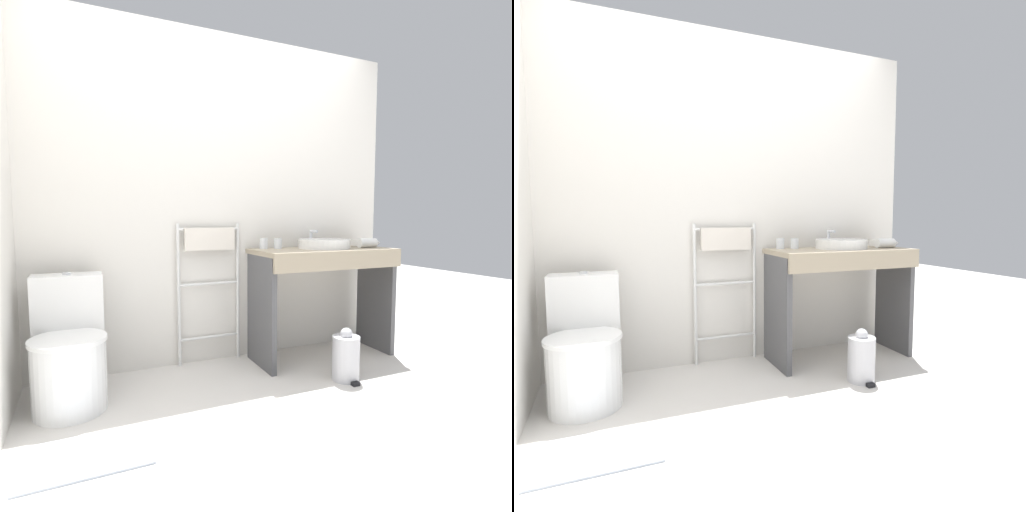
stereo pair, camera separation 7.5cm
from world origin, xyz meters
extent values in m
plane|color=silver|center=(0.00, 0.00, 0.00)|extent=(12.00, 12.00, 0.00)
cube|color=silver|center=(0.00, 1.30, 1.21)|extent=(2.90, 0.12, 2.42)
cylinder|color=white|center=(-1.04, 0.78, 0.20)|extent=(0.39, 0.39, 0.40)
cylinder|color=white|center=(-1.04, 0.78, 0.41)|extent=(0.41, 0.41, 0.02)
cube|color=white|center=(-1.04, 1.05, 0.56)|extent=(0.40, 0.18, 0.34)
cylinder|color=silver|center=(-1.04, 1.05, 0.74)|extent=(0.05, 0.05, 0.01)
cylinder|color=silver|center=(-0.32, 1.21, 0.52)|extent=(0.02, 0.02, 1.04)
cylinder|color=silver|center=(0.13, 1.21, 0.52)|extent=(0.02, 0.02, 1.04)
cylinder|color=silver|center=(-0.10, 1.21, 0.19)|extent=(0.46, 0.02, 0.02)
cylinder|color=silver|center=(-0.10, 1.21, 0.59)|extent=(0.46, 0.02, 0.02)
cylinder|color=silver|center=(-0.10, 1.21, 1.00)|extent=(0.46, 0.02, 0.02)
cube|color=silver|center=(-0.10, 1.18, 0.93)|extent=(0.37, 0.04, 0.16)
cube|color=gray|center=(0.73, 0.96, 0.83)|extent=(1.08, 0.50, 0.03)
cube|color=gray|center=(0.73, 0.72, 0.76)|extent=(1.08, 0.02, 0.10)
cube|color=#4C4C4F|center=(0.22, 0.96, 0.40)|extent=(0.04, 0.42, 0.81)
cube|color=#4C4C4F|center=(1.25, 0.96, 0.40)|extent=(0.04, 0.42, 0.81)
cylinder|color=white|center=(0.76, 0.99, 0.88)|extent=(0.40, 0.40, 0.07)
cylinder|color=silver|center=(0.76, 0.99, 0.91)|extent=(0.33, 0.33, 0.01)
cylinder|color=silver|center=(0.76, 1.18, 0.91)|extent=(0.02, 0.02, 0.14)
cylinder|color=silver|center=(0.76, 1.13, 0.97)|extent=(0.02, 0.09, 0.02)
cylinder|color=white|center=(0.31, 1.13, 0.88)|extent=(0.06, 0.06, 0.08)
cylinder|color=white|center=(0.42, 1.11, 0.88)|extent=(0.06, 0.06, 0.08)
cylinder|color=white|center=(1.12, 0.92, 0.88)|extent=(0.16, 0.07, 0.07)
cone|color=silver|center=(1.22, 0.92, 0.88)|extent=(0.05, 0.06, 0.06)
cube|color=white|center=(1.08, 1.00, 0.88)|extent=(0.04, 0.09, 0.05)
cylinder|color=#B7B7BC|center=(0.63, 0.51, 0.15)|extent=(0.18, 0.18, 0.30)
sphere|color=#B7B7BC|center=(0.63, 0.51, 0.31)|extent=(0.08, 0.08, 0.08)
cube|color=black|center=(0.63, 0.40, 0.01)|extent=(0.05, 0.04, 0.02)
cube|color=#B2BCCC|center=(-0.97, 0.27, 0.01)|extent=(0.56, 0.36, 0.01)
camera|label=1|loc=(-0.97, -1.60, 1.07)|focal=28.00mm
camera|label=2|loc=(-0.90, -1.63, 1.07)|focal=28.00mm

